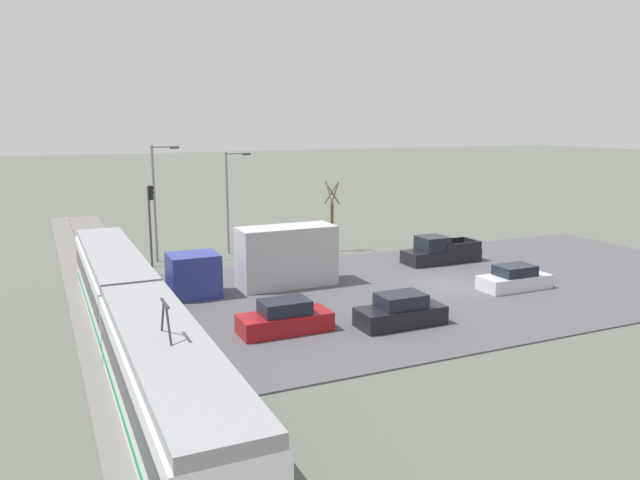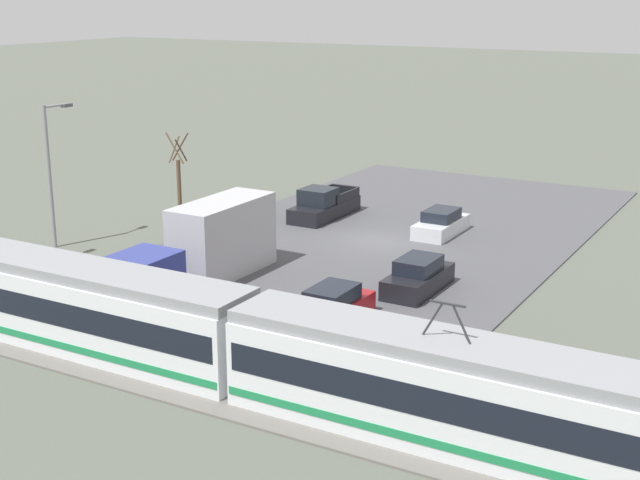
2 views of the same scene
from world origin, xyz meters
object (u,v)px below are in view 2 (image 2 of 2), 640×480
at_px(light_rail_tram, 245,345).
at_px(sedan_car_2, 332,308).
at_px(sedan_car_0, 418,277).
at_px(pickup_truck, 324,206).
at_px(street_lamp_near_crossing, 52,165).
at_px(box_truck, 205,247).
at_px(street_tree, 179,182).
at_px(sedan_car_1, 441,224).

relative_size(light_rail_tram, sedan_car_2, 6.51).
xyz_separation_m(sedan_car_0, sedan_car_2, (1.39, 5.47, -0.01)).
relative_size(pickup_truck, sedan_car_2, 1.26).
xyz_separation_m(sedan_car_0, street_lamp_near_crossing, (19.77, 2.59, 3.66)).
relative_size(box_truck, street_tree, 1.85).
height_order(sedan_car_0, street_tree, street_tree).
relative_size(light_rail_tram, street_tree, 5.31).
xyz_separation_m(sedan_car_1, street_tree, (14.33, 5.02, 1.77)).
distance_m(sedan_car_1, street_lamp_near_crossing, 21.18).
distance_m(light_rail_tram, street_lamp_near_crossing, 21.38).
height_order(light_rail_tram, street_tree, street_tree).
distance_m(pickup_truck, sedan_car_1, 7.55).
xyz_separation_m(pickup_truck, street_lamp_near_crossing, (9.39, 12.22, 3.59)).
height_order(pickup_truck, sedan_car_2, pickup_truck).
distance_m(street_tree, street_lamp_near_crossing, 7.84).
relative_size(box_truck, sedan_car_1, 2.32).
height_order(box_truck, pickup_truck, box_truck).
height_order(box_truck, sedan_car_0, box_truck).
bearing_deg(light_rail_tram, pickup_truck, -66.69).
bearing_deg(box_truck, light_rail_tram, 133.43).
bearing_deg(pickup_truck, box_truck, 95.45).
distance_m(light_rail_tram, pickup_truck, 23.91).
xyz_separation_m(street_tree, street_lamp_near_crossing, (2.61, 7.13, 1.95)).
bearing_deg(pickup_truck, sedan_car_0, 137.16).
distance_m(pickup_truck, sedan_car_2, 17.57).
relative_size(pickup_truck, street_lamp_near_crossing, 0.73).
height_order(pickup_truck, sedan_car_1, pickup_truck).
relative_size(pickup_truck, sedan_car_1, 1.29).
xyz_separation_m(light_rail_tram, box_truck, (8.18, -8.65, 0.08)).
bearing_deg(pickup_truck, sedan_car_2, 120.78).
bearing_deg(street_lamp_near_crossing, sedan_car_2, 171.10).
bearing_deg(street_lamp_near_crossing, street_tree, -110.08).
bearing_deg(sedan_car_1, box_truck, 64.63).
xyz_separation_m(sedan_car_0, street_tree, (17.16, -4.54, 1.71)).
xyz_separation_m(sedan_car_1, street_lamp_near_crossing, (16.94, 12.16, 3.72)).
xyz_separation_m(box_truck, sedan_car_2, (-7.72, 1.80, -1.02)).
bearing_deg(sedan_car_1, street_lamp_near_crossing, 35.67).
bearing_deg(box_truck, pickup_truck, -84.55).
distance_m(sedan_car_0, sedan_car_1, 9.98).
xyz_separation_m(light_rail_tram, pickup_truck, (9.45, -21.94, -0.86)).
bearing_deg(street_tree, pickup_truck, -143.14).
bearing_deg(street_lamp_near_crossing, sedan_car_0, -172.54).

